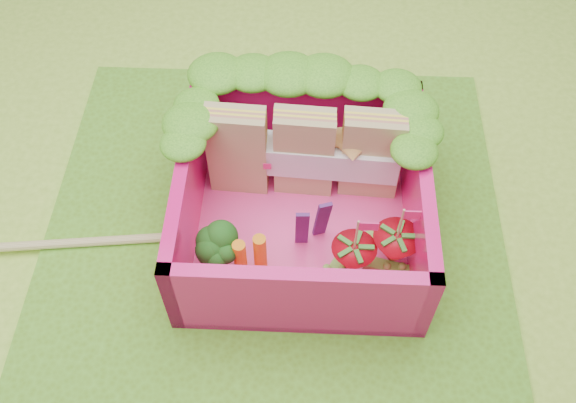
% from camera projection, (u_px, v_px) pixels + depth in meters
% --- Properties ---
extents(ground, '(14.00, 14.00, 0.00)m').
position_uv_depth(ground, '(275.00, 231.00, 3.69)').
color(ground, '#8ABA34').
rests_on(ground, ground).
extents(placemat, '(2.60, 2.60, 0.03)m').
position_uv_depth(placemat, '(274.00, 230.00, 3.68)').
color(placemat, '#5A9521').
rests_on(placemat, ground).
extents(bento_floor, '(1.30, 1.30, 0.05)m').
position_uv_depth(bento_floor, '(302.00, 225.00, 3.65)').
color(bento_floor, '#FF4193').
rests_on(bento_floor, placemat).
extents(bento_box, '(1.30, 1.30, 0.55)m').
position_uv_depth(bento_box, '(302.00, 199.00, 3.45)').
color(bento_box, '#F11472').
rests_on(bento_box, placemat).
extents(lettuce_ruffle, '(1.43, 0.76, 0.11)m').
position_uv_depth(lettuce_ruffle, '(306.00, 97.00, 3.44)').
color(lettuce_ruffle, '#2C7C16').
rests_on(lettuce_ruffle, bento_box).
extents(sandwich_stack, '(1.08, 0.23, 0.58)m').
position_uv_depth(sandwich_stack, '(305.00, 153.00, 3.56)').
color(sandwich_stack, tan).
rests_on(sandwich_stack, bento_floor).
extents(broccoli, '(0.33, 0.33, 0.27)m').
position_uv_depth(broccoli, '(215.00, 253.00, 3.29)').
color(broccoli, '#63A34F').
rests_on(broccoli, bento_floor).
extents(carrot_sticks, '(0.17, 0.11, 0.28)m').
position_uv_depth(carrot_sticks, '(250.00, 256.00, 3.34)').
color(carrot_sticks, orange).
rests_on(carrot_sticks, bento_floor).
extents(purple_wedges, '(0.18, 0.09, 0.38)m').
position_uv_depth(purple_wedges, '(312.00, 224.00, 3.40)').
color(purple_wedges, '#401650').
rests_on(purple_wedges, bento_floor).
extents(strawberry_left, '(0.24, 0.24, 0.48)m').
position_uv_depth(strawberry_left, '(353.00, 259.00, 3.34)').
color(strawberry_left, red).
rests_on(strawberry_left, bento_floor).
extents(strawberry_right, '(0.25, 0.25, 0.49)m').
position_uv_depth(strawberry_right, '(394.00, 249.00, 3.37)').
color(strawberry_right, red).
rests_on(strawberry_right, bento_floor).
extents(snap_peas, '(0.59, 0.50, 0.05)m').
position_uv_depth(snap_peas, '(373.00, 258.00, 3.47)').
color(snap_peas, '#5DAC36').
rests_on(snap_peas, bento_floor).
extents(chopsticks, '(2.28, 0.31, 0.04)m').
position_uv_depth(chopsticks, '(84.00, 242.00, 3.59)').
color(chopsticks, tan).
rests_on(chopsticks, placemat).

